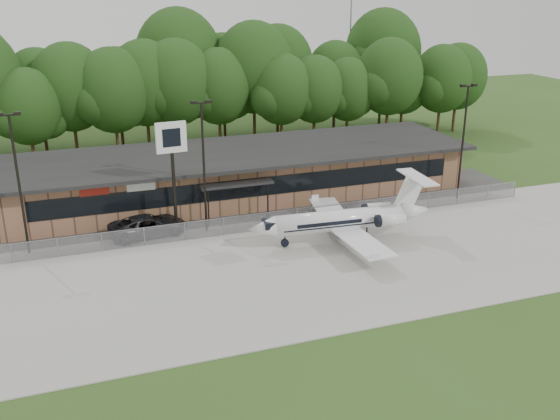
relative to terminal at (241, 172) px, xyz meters
name	(u,v)px	position (x,y,z in m)	size (l,w,h in m)	color
ground	(358,322)	(0.00, -23.94, -2.18)	(160.00, 160.00, 0.00)	#324C1B
apron	(306,265)	(0.00, -15.94, -2.14)	(64.00, 18.00, 0.08)	#9E9B93
parking_lot	(256,211)	(0.00, -4.44, -2.15)	(50.00, 9.00, 0.06)	#383835
terminal	(241,172)	(0.00, 0.00, 0.00)	(41.00, 11.65, 4.30)	#906048
fence	(273,220)	(0.00, -8.94, -1.40)	(46.00, 0.04, 1.52)	gray
treeline	(195,84)	(0.00, 18.06, 5.32)	(72.00, 12.00, 15.00)	black
radio_mast	(350,29)	(22.00, 24.06, 10.32)	(0.20, 0.20, 25.00)	gray
light_pole_left	(17,174)	(-18.00, -7.44, 3.80)	(1.55, 0.30, 10.23)	black
light_pole_mid	(204,157)	(-5.00, -7.44, 3.80)	(1.55, 0.30, 10.23)	black
light_pole_right	(464,133)	(18.00, -7.44, 3.80)	(1.55, 0.30, 10.23)	black
business_jet	(345,220)	(4.27, -13.01, -0.47)	(14.15, 12.61, 4.76)	white
suv	(148,226)	(-9.41, -6.90, -1.36)	(2.72, 5.90, 1.64)	#313134
pole_sign	(172,149)	(-7.29, -7.14, 4.52)	(2.31, 0.46, 8.75)	black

